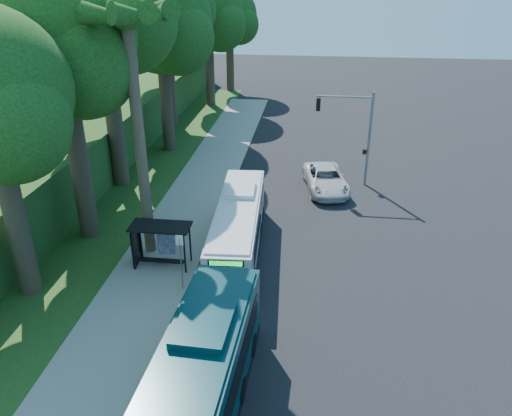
# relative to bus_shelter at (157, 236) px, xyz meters

# --- Properties ---
(ground) EXTENTS (140.00, 140.00, 0.00)m
(ground) POSITION_rel_bus_shelter_xyz_m (7.26, 2.86, -1.81)
(ground) COLOR black
(ground) RESTS_ON ground
(sidewalk) EXTENTS (4.50, 70.00, 0.12)m
(sidewalk) POSITION_rel_bus_shelter_xyz_m (-0.04, 2.86, -1.75)
(sidewalk) COLOR gray
(sidewalk) RESTS_ON ground
(red_curb) EXTENTS (0.25, 30.00, 0.13)m
(red_curb) POSITION_rel_bus_shelter_xyz_m (2.26, -1.14, -1.74)
(red_curb) COLOR maroon
(red_curb) RESTS_ON ground
(grass_verge) EXTENTS (8.00, 70.00, 0.06)m
(grass_verge) POSITION_rel_bus_shelter_xyz_m (-5.74, 7.86, -1.78)
(grass_verge) COLOR #234719
(grass_verge) RESTS_ON ground
(bus_shelter) EXTENTS (3.20, 1.51, 2.55)m
(bus_shelter) POSITION_rel_bus_shelter_xyz_m (0.00, 0.00, 0.00)
(bus_shelter) COLOR black
(bus_shelter) RESTS_ON ground
(stop_sign_pole) EXTENTS (0.35, 0.06, 3.17)m
(stop_sign_pole) POSITION_rel_bus_shelter_xyz_m (1.86, -2.14, 0.28)
(stop_sign_pole) COLOR gray
(stop_sign_pole) RESTS_ON ground
(traffic_signal_pole) EXTENTS (4.10, 0.30, 7.00)m
(traffic_signal_pole) POSITION_rel_bus_shelter_xyz_m (11.04, 12.86, 2.62)
(traffic_signal_pole) COLOR gray
(traffic_signal_pole) RESTS_ON ground
(palm_tree) EXTENTS (4.20, 4.20, 14.40)m
(palm_tree) POSITION_rel_bus_shelter_xyz_m (-0.94, 1.36, 10.57)
(palm_tree) COLOR #4C3F2D
(palm_tree) RESTS_ON ground
(hillside_backdrop) EXTENTS (24.00, 60.00, 8.80)m
(hillside_backdrop) POSITION_rel_bus_shelter_xyz_m (-19.04, 17.96, 0.63)
(hillside_backdrop) COLOR #234719
(hillside_backdrop) RESTS_ON ground
(tree_0) EXTENTS (8.40, 8.00, 15.70)m
(tree_0) POSITION_rel_bus_shelter_xyz_m (-5.14, 2.84, 9.40)
(tree_0) COLOR #382B1E
(tree_0) RESTS_ON ground
(tree_1) EXTENTS (10.50, 10.00, 18.26)m
(tree_1) POSITION_rel_bus_shelter_xyz_m (-6.12, 10.84, 10.92)
(tree_1) COLOR #382B1E
(tree_1) RESTS_ON ground
(tree_2) EXTENTS (8.82, 8.40, 15.12)m
(tree_2) POSITION_rel_bus_shelter_xyz_m (-4.64, 18.84, 8.67)
(tree_2) COLOR #382B1E
(tree_2) RESTS_ON ground
(tree_3) EXTENTS (10.08, 9.60, 17.28)m
(tree_3) POSITION_rel_bus_shelter_xyz_m (-6.62, 26.84, 10.17)
(tree_3) COLOR #382B1E
(tree_3) RESTS_ON ground
(tree_4) EXTENTS (8.40, 8.00, 14.14)m
(tree_4) POSITION_rel_bus_shelter_xyz_m (-4.14, 34.84, 7.92)
(tree_4) COLOR #382B1E
(tree_4) RESTS_ON ground
(tree_5) EXTENTS (7.35, 7.00, 12.86)m
(tree_5) POSITION_rel_bus_shelter_xyz_m (-3.16, 42.84, 7.16)
(tree_5) COLOR #382B1E
(tree_5) RESTS_ON ground
(white_bus) EXTENTS (2.94, 11.12, 3.28)m
(white_bus) POSITION_rel_bus_shelter_xyz_m (4.09, 1.97, -0.20)
(white_bus) COLOR silver
(white_bus) RESTS_ON ground
(teal_bus) EXTENTS (3.19, 12.66, 3.74)m
(teal_bus) POSITION_rel_bus_shelter_xyz_m (4.52, -11.00, 0.02)
(teal_bus) COLOR #092F34
(teal_bus) RESTS_ON ground
(pickup) EXTENTS (3.75, 6.35, 1.66)m
(pickup) POSITION_rel_bus_shelter_xyz_m (9.10, 11.50, -0.98)
(pickup) COLOR silver
(pickup) RESTS_ON ground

